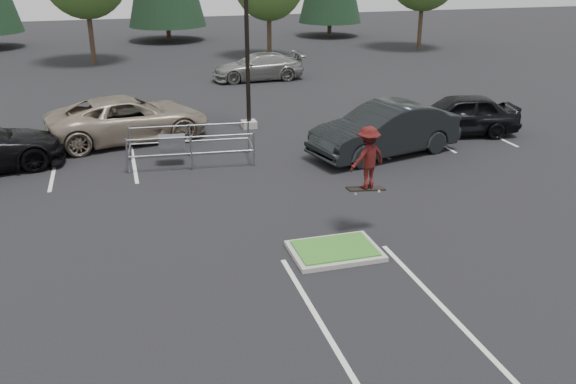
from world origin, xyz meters
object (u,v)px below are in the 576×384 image
object	(u,v)px
light_pole	(246,18)
cart_corral	(176,143)
car_l_tan	(128,119)
car_r_charc	(385,130)
car_r_black	(458,114)
skateboarder	(367,158)
car_far_silver	(258,67)

from	to	relation	value
light_pole	cart_corral	xyz separation A→B (m)	(-3.49, -3.95, -3.79)
car_l_tan	car_r_charc	world-z (taller)	car_r_charc
car_r_black	skateboarder	bearing A→B (deg)	-33.11
cart_corral	light_pole	bearing A→B (deg)	54.24
skateboarder	car_r_black	xyz separation A→B (m)	(7.33, 7.64, -1.25)
light_pole	car_far_silver	size ratio (longest dim) A/B	1.91
skateboarder	light_pole	bearing A→B (deg)	-104.97
cart_corral	car_l_tan	distance (m)	3.77
light_pole	car_l_tan	size ratio (longest dim) A/B	1.61
car_r_black	light_pole	bearing A→B (deg)	-102.00
cart_corral	car_r_black	xyz separation A→B (m)	(11.52, 0.59, 0.06)
skateboarder	car_far_silver	distance (m)	21.15
light_pole	cart_corral	bearing A→B (deg)	-131.45
car_r_charc	car_l_tan	bearing A→B (deg)	-130.49
car_l_tan	light_pole	bearing A→B (deg)	-95.03
light_pole	car_r_black	world-z (taller)	light_pole
light_pole	car_r_charc	distance (m)	7.35
light_pole	cart_corral	size ratio (longest dim) A/B	2.26
car_l_tan	car_r_charc	xyz separation A→B (m)	(9.00, -4.50, 0.07)
skateboarder	car_far_silver	world-z (taller)	skateboarder
car_r_charc	car_r_black	bearing A→B (deg)	98.22
car_r_charc	car_far_silver	distance (m)	15.05
car_r_charc	light_pole	bearing A→B (deg)	-155.27
cart_corral	car_r_black	world-z (taller)	car_r_black
car_l_tan	car_far_silver	distance (m)	13.08
light_pole	car_r_black	xyz separation A→B (m)	(8.03, -3.36, -3.72)
car_l_tan	car_r_black	bearing A→B (deg)	-113.12
car_l_tan	car_far_silver	bearing A→B (deg)	-47.35
car_l_tan	car_r_black	size ratio (longest dim) A/B	1.28
skateboarder	car_r_black	bearing A→B (deg)	-152.43
skateboarder	car_far_silver	bearing A→B (deg)	-114.32
car_l_tan	car_r_black	world-z (taller)	car_l_tan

